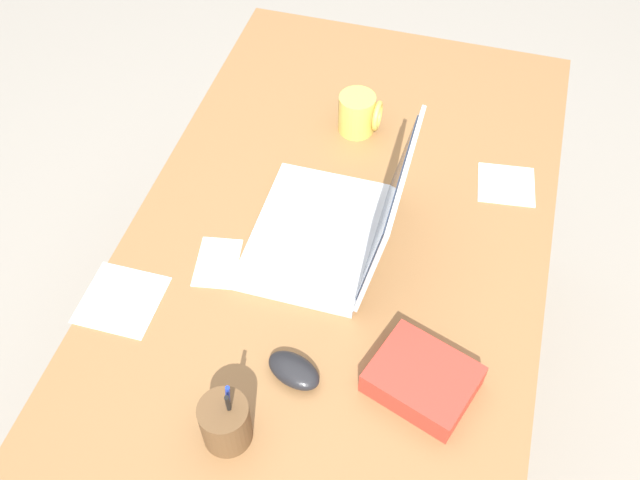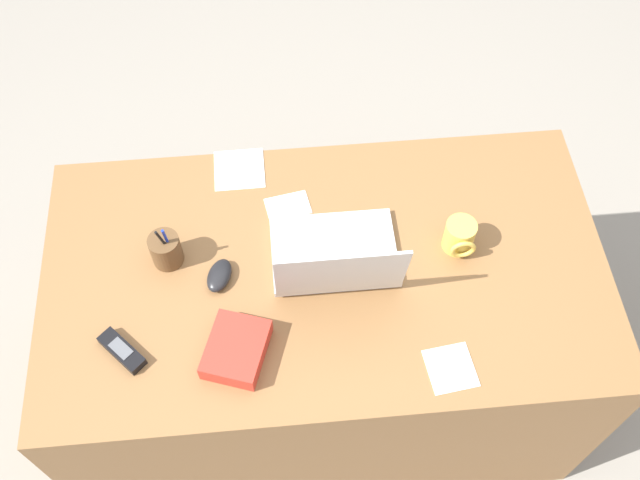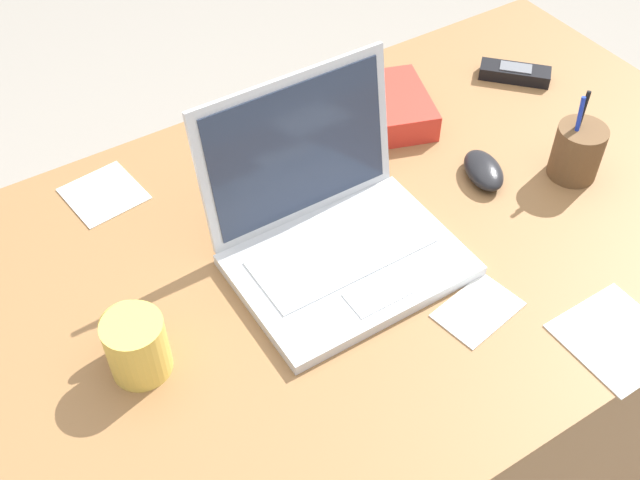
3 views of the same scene
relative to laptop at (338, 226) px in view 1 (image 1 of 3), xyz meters
The scene contains 10 objects.
ground_plane 0.81m from the laptop, ahead, with size 6.00×6.00×0.00m, color gray.
desk 0.43m from the laptop, ahead, with size 1.47×0.81×0.76m, color olive.
laptop is the anchor object (origin of this frame).
computer_mouse 0.30m from the laptop, ahead, with size 0.06×0.10×0.03m, color black.
coffee_mug_white 0.33m from the laptop, behind, with size 0.08×0.09×0.09m.
pen_holder 0.43m from the laptop, ahead, with size 0.08×0.08×0.15m.
snack_bag 0.34m from the laptop, 39.53° to the left, with size 0.13×0.17×0.05m, color red.
paper_note_near_laptop 0.42m from the laptop, 55.51° to the right, with size 0.14×0.14×0.00m, color white.
paper_note_left 0.39m from the laptop, 129.20° to the left, with size 0.11×0.12×0.00m, color white.
paper_note_right 0.24m from the laptop, 62.04° to the right, with size 0.12×0.08×0.00m, color white.
Camera 1 is at (0.82, 0.21, 1.86)m, focal length 40.49 mm.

